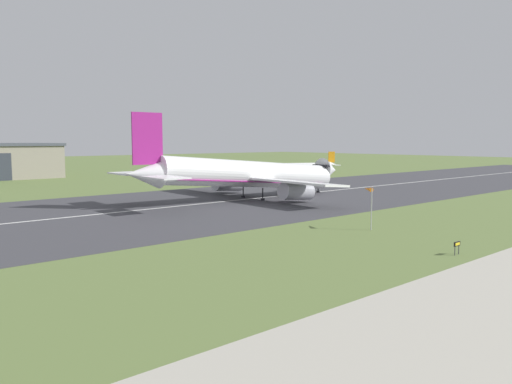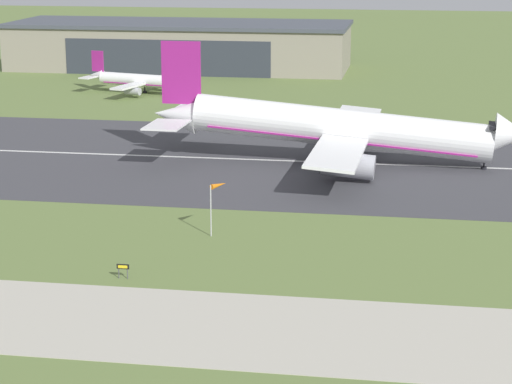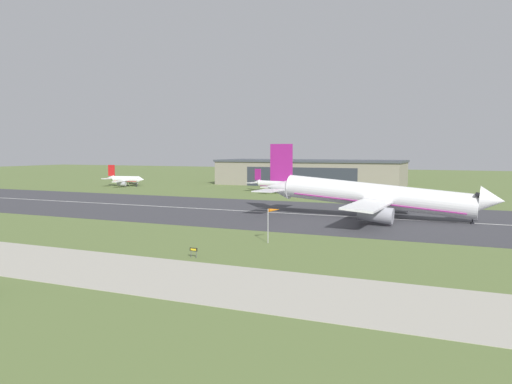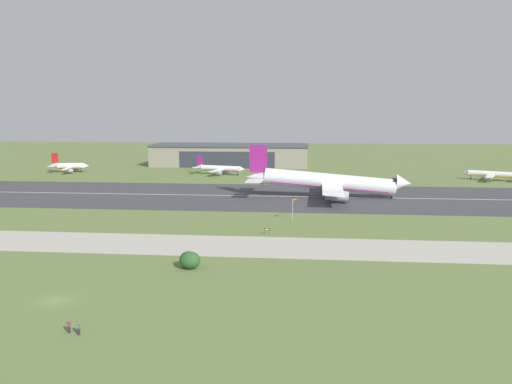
% 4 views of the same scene
% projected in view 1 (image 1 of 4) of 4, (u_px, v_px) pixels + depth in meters
% --- Properties ---
extents(ground_plane, '(720.16, 720.16, 0.00)m').
position_uv_depth(ground_plane, '(220.00, 299.00, 38.96)').
color(ground_plane, olive).
extents(runway_strip, '(480.16, 55.69, 0.06)m').
position_uv_depth(runway_strip, '(24.00, 222.00, 75.76)').
color(runway_strip, '#3D3D42').
rests_on(runway_strip, ground_plane).
extents(runway_centreline, '(432.14, 0.70, 0.01)m').
position_uv_depth(runway_centreline, '(24.00, 222.00, 75.76)').
color(runway_centreline, silver).
rests_on(runway_centreline, runway_strip).
extents(taxiway_road, '(360.12, 16.70, 0.05)m').
position_uv_depth(taxiway_road, '(392.00, 367.00, 27.28)').
color(taxiway_road, '#B2AD9E').
rests_on(taxiway_road, ground_plane).
extents(airplane_landing, '(55.18, 46.45, 17.34)m').
position_uv_depth(airplane_landing, '(250.00, 175.00, 104.55)').
color(airplane_landing, white).
rests_on(airplane_landing, ground_plane).
extents(airplane_parked_east, '(24.05, 19.71, 8.12)m').
position_uv_depth(airplane_parked_east, '(307.00, 166.00, 188.32)').
color(airplane_parked_east, white).
rests_on(airplane_parked_east, ground_plane).
extents(windsock_pole, '(1.73, 2.40, 5.89)m').
position_uv_depth(windsock_pole, '(368.00, 191.00, 69.70)').
color(windsock_pole, '#B7B7BC').
rests_on(windsock_pole, ground_plane).
extents(runway_sign, '(1.24, 0.13, 1.46)m').
position_uv_depth(runway_sign, '(457.00, 245.00, 53.98)').
color(runway_sign, '#4C4C51').
rests_on(runway_sign, ground_plane).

